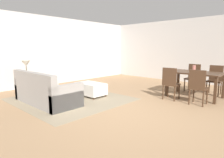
% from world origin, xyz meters
% --- Properties ---
extents(ground_plane, '(10.80, 10.80, 0.00)m').
position_xyz_m(ground_plane, '(0.00, 0.00, 0.00)').
color(ground_plane, '#9E7A56').
extents(wall_back, '(9.00, 0.12, 2.70)m').
position_xyz_m(wall_back, '(0.00, 5.00, 1.35)').
color(wall_back, beige).
rests_on(wall_back, ground_plane).
extents(wall_left, '(0.12, 11.00, 2.70)m').
position_xyz_m(wall_left, '(-4.50, 0.50, 1.35)').
color(wall_left, beige).
rests_on(wall_left, ground_plane).
extents(area_rug, '(3.00, 2.80, 0.01)m').
position_xyz_m(area_rug, '(-1.93, -0.21, 0.00)').
color(area_rug, gray).
rests_on(area_rug, ground_plane).
extents(couch, '(2.03, 0.88, 0.86)m').
position_xyz_m(couch, '(-2.06, -0.92, 0.29)').
color(couch, gray).
rests_on(couch, ground_plane).
extents(ottoman_table, '(0.91, 0.58, 0.40)m').
position_xyz_m(ottoman_table, '(-1.79, 0.44, 0.23)').
color(ottoman_table, silver).
rests_on(ottoman_table, ground_plane).
extents(side_table, '(0.40, 0.40, 0.56)m').
position_xyz_m(side_table, '(-3.38, -0.81, 0.44)').
color(side_table, brown).
rests_on(side_table, ground_plane).
extents(table_lamp, '(0.26, 0.26, 0.52)m').
position_xyz_m(table_lamp, '(-3.38, -0.81, 0.97)').
color(table_lamp, brown).
rests_on(table_lamp, side_table).
extents(dining_table, '(1.50, 0.94, 0.76)m').
position_xyz_m(dining_table, '(0.59, 2.47, 0.66)').
color(dining_table, '#422B1C').
rests_on(dining_table, ground_plane).
extents(dining_chair_near_left, '(0.42, 0.42, 0.92)m').
position_xyz_m(dining_chair_near_left, '(0.21, 1.67, 0.52)').
color(dining_chair_near_left, '#422B1C').
rests_on(dining_chair_near_left, ground_plane).
extents(dining_chair_near_right, '(0.42, 0.42, 0.92)m').
position_xyz_m(dining_chair_near_right, '(0.97, 1.65, 0.52)').
color(dining_chair_near_right, '#422B1C').
rests_on(dining_chair_near_right, ground_plane).
extents(dining_chair_far_left, '(0.41, 0.41, 0.92)m').
position_xyz_m(dining_chair_far_left, '(0.23, 3.31, 0.52)').
color(dining_chair_far_left, '#422B1C').
rests_on(dining_chair_far_left, ground_plane).
extents(dining_chair_far_right, '(0.42, 0.42, 0.92)m').
position_xyz_m(dining_chair_far_right, '(0.94, 3.27, 0.52)').
color(dining_chair_far_right, '#422B1C').
rests_on(dining_chair_far_right, ground_plane).
extents(vase_centerpiece, '(0.10, 0.10, 0.19)m').
position_xyz_m(vase_centerpiece, '(0.55, 2.47, 0.86)').
color(vase_centerpiece, '#B26659').
rests_on(vase_centerpiece, dining_table).
extents(book_on_ottoman, '(0.28, 0.23, 0.03)m').
position_xyz_m(book_on_ottoman, '(-1.75, 0.50, 0.42)').
color(book_on_ottoman, silver).
rests_on(book_on_ottoman, ottoman_table).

